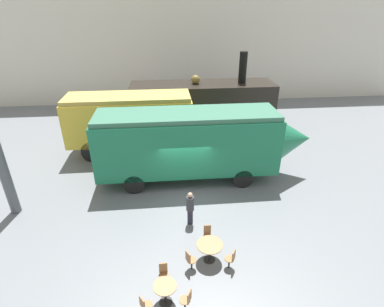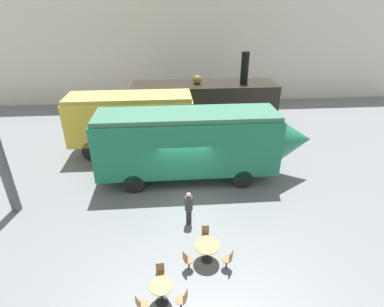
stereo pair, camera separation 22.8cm
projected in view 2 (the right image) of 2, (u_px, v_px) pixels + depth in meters
ground_plane at (185, 190)px, 15.53m from camera, size 80.00×80.00×0.00m
backdrop_wall at (174, 53)px, 27.07m from camera, size 44.00×0.15×9.00m
steam_locomotive at (204, 101)px, 22.00m from camera, size 10.37×2.82×5.62m
passenger_coach_vintage at (131, 118)px, 18.51m from camera, size 7.56×2.51×3.75m
streamlined_locomotive at (202, 141)px, 15.63m from camera, size 11.32×2.57×3.82m
cafe_table_near at (207, 247)px, 11.06m from camera, size 0.98×0.98×0.78m
cafe_table_mid at (161, 290)px, 9.51m from camera, size 0.75×0.75×0.78m
cafe_chair_0 at (229, 258)px, 10.75m from camera, size 0.40×0.39×0.87m
cafe_chair_1 at (205, 234)px, 11.89m from camera, size 0.36×0.36×0.87m
cafe_chair_2 at (187, 259)px, 10.71m from camera, size 0.40×0.39×0.87m
cafe_chair_3 at (183, 299)px, 9.29m from camera, size 0.40×0.39×0.87m
cafe_chair_4 at (160, 272)px, 10.20m from camera, size 0.36×0.36×0.87m
cafe_chair_5 at (141, 304)px, 9.14m from camera, size 0.40×0.40×0.87m
visitor_person at (189, 207)px, 12.83m from camera, size 0.34×0.34×1.61m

